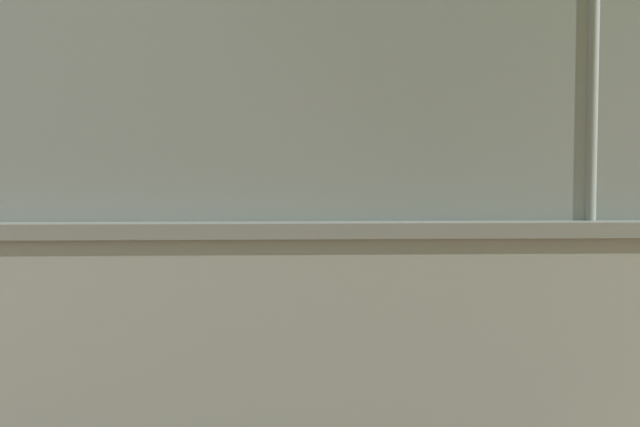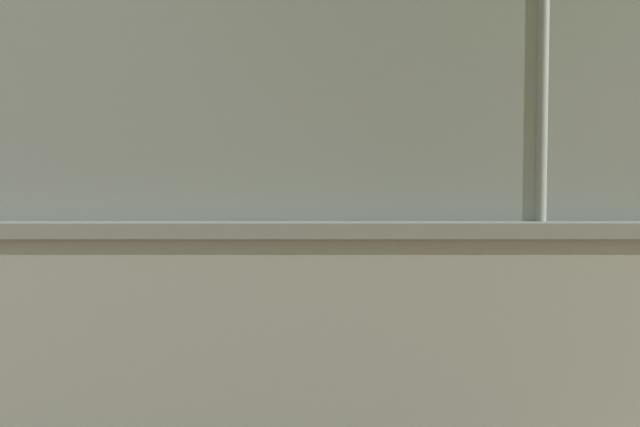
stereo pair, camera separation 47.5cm
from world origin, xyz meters
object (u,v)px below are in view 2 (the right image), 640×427
(player_baseline_waiting, at_px, (394,205))
(player_near_wall_returning, at_px, (168,227))
(sports_ball, at_px, (325,262))
(player_crossing_court, at_px, (383,202))

(player_baseline_waiting, distance_m, player_near_wall_returning, 6.61)
(player_baseline_waiting, relative_size, player_near_wall_returning, 1.02)
(player_baseline_waiting, distance_m, sports_ball, 2.55)
(sports_ball, bearing_deg, player_crossing_court, -106.72)
(player_baseline_waiting, relative_size, player_crossing_court, 1.05)
(player_crossing_court, bearing_deg, player_baseline_waiting, 93.63)
(player_near_wall_returning, bearing_deg, player_crossing_court, -112.48)
(sports_ball, bearing_deg, player_baseline_waiting, -123.99)
(player_near_wall_returning, bearing_deg, sports_ball, -118.13)
(player_baseline_waiting, relative_size, sports_ball, 15.48)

